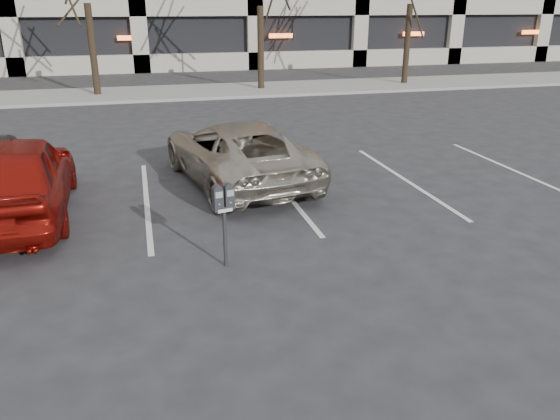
% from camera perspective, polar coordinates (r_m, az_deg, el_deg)
% --- Properties ---
extents(ground, '(140.00, 140.00, 0.00)m').
position_cam_1_polar(ground, '(9.08, -4.52, -3.11)').
color(ground, '#28282B').
rests_on(ground, ground).
extents(sidewalk, '(80.00, 4.00, 0.12)m').
position_cam_1_polar(sidewalk, '(24.50, -11.35, 11.93)').
color(sidewalk, gray).
rests_on(sidewalk, ground).
extents(stall_lines, '(16.90, 5.20, 0.00)m').
position_cam_1_polar(stall_lines, '(11.11, -13.78, 0.93)').
color(stall_lines, silver).
rests_on(stall_lines, ground).
extents(parking_meter, '(0.34, 0.19, 1.25)m').
position_cam_1_polar(parking_meter, '(7.84, -5.90, 0.47)').
color(parking_meter, black).
rests_on(parking_meter, ground).
extents(suv_silver, '(3.03, 5.14, 1.35)m').
position_cam_1_polar(suv_silver, '(11.84, -4.51, 6.07)').
color(suv_silver, '#B8AE9D').
rests_on(suv_silver, ground).
extents(car_red, '(1.99, 4.59, 1.54)m').
position_cam_1_polar(car_red, '(10.82, -25.93, 3.13)').
color(car_red, '#9B150E').
rests_on(car_red, ground).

